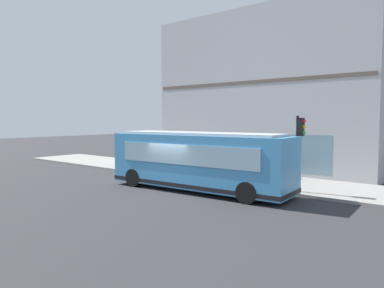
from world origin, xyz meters
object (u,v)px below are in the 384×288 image
at_px(traffic_light_near_corner, 300,139).
at_px(newspaper_vending_box, 286,170).
at_px(fire_hydrant, 222,168).
at_px(pedestrian_near_hydrant, 247,159).
at_px(pedestrian_walking_along_curb, 130,153).
at_px(pedestrian_by_light_pole, 214,160).
at_px(city_bus_nearside, 198,161).

height_order(traffic_light_near_corner, newspaper_vending_box, traffic_light_near_corner).
distance_m(fire_hydrant, pedestrian_near_hydrant, 1.77).
xyz_separation_m(fire_hydrant, pedestrian_walking_along_curb, (-1.03, 7.94, 0.62)).
xyz_separation_m(traffic_light_near_corner, pedestrian_near_hydrant, (3.66, 5.07, -1.67)).
relative_size(pedestrian_by_light_pole, newspaper_vending_box, 2.00).
relative_size(fire_hydrant, newspaper_vending_box, 0.82).
bearing_deg(pedestrian_walking_along_curb, city_bus_nearside, -111.68).
distance_m(city_bus_nearside, fire_hydrant, 5.31).
relative_size(fire_hydrant, pedestrian_by_light_pole, 0.41).
relative_size(pedestrian_by_light_pole, pedestrian_walking_along_curb, 1.05).
relative_size(pedestrian_walking_along_curb, newspaper_vending_box, 1.90).
relative_size(pedestrian_near_hydrant, pedestrian_walking_along_curb, 0.98).
xyz_separation_m(city_bus_nearside, traffic_light_near_corner, (2.36, -4.50, 1.23)).
bearing_deg(traffic_light_near_corner, newspaper_vending_box, 32.50).
bearing_deg(fire_hydrant, newspaper_vending_box, -75.23).
xyz_separation_m(city_bus_nearside, fire_hydrant, (4.89, 1.79, -1.04)).
height_order(traffic_light_near_corner, pedestrian_near_hydrant, traffic_light_near_corner).
bearing_deg(pedestrian_by_light_pole, newspaper_vending_box, -61.13).
bearing_deg(pedestrian_near_hydrant, newspaper_vending_box, -91.37).
bearing_deg(traffic_light_near_corner, pedestrian_walking_along_curb, 83.95).
distance_m(pedestrian_near_hydrant, pedestrian_walking_along_curb, 9.41).
bearing_deg(traffic_light_near_corner, pedestrian_by_light_pole, 76.87).
bearing_deg(newspaper_vending_box, pedestrian_near_hydrant, 88.63).
distance_m(pedestrian_by_light_pole, pedestrian_near_hydrant, 2.48).
relative_size(traffic_light_near_corner, pedestrian_walking_along_curb, 2.20).
bearing_deg(traffic_light_near_corner, fire_hydrant, 68.04).
xyz_separation_m(traffic_light_near_corner, fire_hydrant, (2.54, 6.29, -2.27)).
bearing_deg(city_bus_nearside, pedestrian_near_hydrant, 5.38).
height_order(pedestrian_by_light_pole, newspaper_vending_box, pedestrian_by_light_pole).
bearing_deg(fire_hydrant, city_bus_nearside, -159.92).
height_order(city_bus_nearside, newspaper_vending_box, city_bus_nearside).
bearing_deg(pedestrian_walking_along_curb, fire_hydrant, -82.64).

